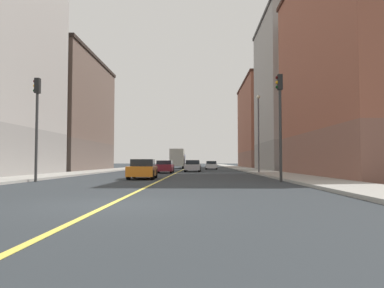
% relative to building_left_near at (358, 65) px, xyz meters
% --- Properties ---
extents(ground_plane, '(400.00, 400.00, 0.00)m').
position_rel_building_left_near_xyz_m(ground_plane, '(-15.08, -18.97, -8.87)').
color(ground_plane, '#2B3135').
rests_on(ground_plane, ground).
extents(sidewalk_left, '(3.33, 168.00, 0.15)m').
position_rel_building_left_near_xyz_m(sidewalk_left, '(-5.83, 30.03, -8.79)').
color(sidewalk_left, '#9E9B93').
rests_on(sidewalk_left, ground).
extents(sidewalk_right, '(3.33, 168.00, 0.15)m').
position_rel_building_left_near_xyz_m(sidewalk_right, '(-24.33, 30.03, -8.79)').
color(sidewalk_right, '#9E9B93').
rests_on(sidewalk_right, ground).
extents(lane_center_stripe, '(0.16, 154.00, 0.01)m').
position_rel_building_left_near_xyz_m(lane_center_stripe, '(-15.08, 30.03, -8.86)').
color(lane_center_stripe, '#E5D14C').
rests_on(lane_center_stripe, ground).
extents(building_left_near, '(8.64, 19.79, 17.71)m').
position_rel_building_left_near_xyz_m(building_left_near, '(0.00, 0.00, 0.00)').
color(building_left_near, brown).
rests_on(building_left_near, ground).
extents(building_left_mid, '(8.64, 15.31, 20.55)m').
position_rel_building_left_near_xyz_m(building_left_mid, '(-0.00, 20.20, 1.42)').
color(building_left_mid, gray).
rests_on(building_left_mid, ground).
extents(building_left_far, '(8.64, 21.77, 16.63)m').
position_rel_building_left_near_xyz_m(building_left_far, '(-0.00, 41.87, -0.54)').
color(building_left_far, brown).
rests_on(building_left_far, ground).
extents(building_right_midblock, '(8.64, 19.06, 14.75)m').
position_rel_building_left_near_xyz_m(building_right_midblock, '(-30.16, 17.90, -1.48)').
color(building_right_midblock, brown).
rests_on(building_right_midblock, ground).
extents(traffic_light_left_near, '(0.40, 0.32, 6.30)m').
position_rel_building_left_near_xyz_m(traffic_light_left_near, '(-7.91, -7.72, -4.81)').
color(traffic_light_left_near, '#2D2D2D').
rests_on(traffic_light_left_near, ground).
extents(traffic_light_right_near, '(0.40, 0.32, 6.16)m').
position_rel_building_left_near_xyz_m(traffic_light_right_near, '(-22.29, -7.72, -4.89)').
color(traffic_light_right_near, '#2D2D2D').
rests_on(traffic_light_right_near, ground).
extents(street_lamp_left_near, '(0.36, 0.36, 7.54)m').
position_rel_building_left_near_xyz_m(street_lamp_left_near, '(-6.89, 6.49, -4.18)').
color(street_lamp_left_near, '#4C4C51').
rests_on(street_lamp_left_near, ground).
extents(car_white, '(1.86, 4.17, 1.26)m').
position_rel_building_left_near_xyz_m(car_white, '(-10.88, 26.59, -8.24)').
color(car_white, white).
rests_on(car_white, ground).
extents(car_silver, '(1.93, 4.02, 1.35)m').
position_rel_building_left_near_xyz_m(car_silver, '(-13.45, 13.68, -8.22)').
color(car_silver, silver).
rests_on(car_silver, ground).
extents(car_orange, '(1.91, 4.30, 1.35)m').
position_rel_building_left_near_xyz_m(car_orange, '(-16.54, -3.94, -8.22)').
color(car_orange, orange).
rests_on(car_orange, ground).
extents(car_maroon, '(1.78, 4.08, 1.30)m').
position_rel_building_left_near_xyz_m(car_maroon, '(-16.29, 8.87, -8.23)').
color(car_maroon, maroon).
rests_on(car_maroon, ground).
extents(box_truck, '(2.30, 7.84, 3.22)m').
position_rel_building_left_near_xyz_m(box_truck, '(-16.35, 31.90, -7.17)').
color(box_truck, navy).
rests_on(box_truck, ground).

